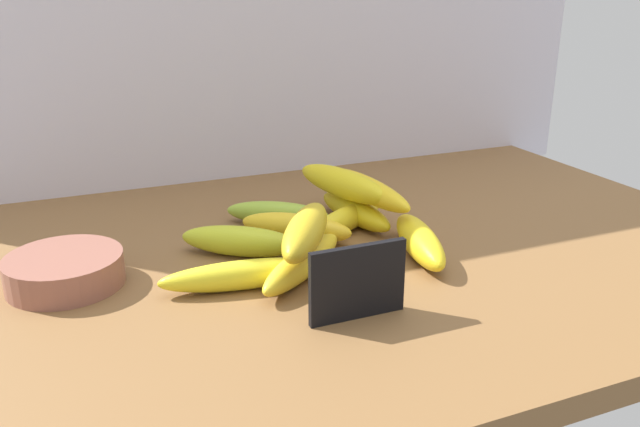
{
  "coord_description": "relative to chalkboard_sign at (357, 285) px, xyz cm",
  "views": [
    {
      "loc": [
        -37.51,
        -73.76,
        37.65
      ],
      "look_at": [
        -5.94,
        1.35,
        8.0
      ],
      "focal_mm": 36.53,
      "sensor_mm": 36.0,
      "label": 1
    }
  ],
  "objects": [
    {
      "name": "banana_1",
      "position": [
        14.78,
        11.7,
        -1.74
      ],
      "size": [
        8.3,
        17.63,
        4.23
      ],
      "primitive_type": "ellipsoid",
      "rotation": [
        0.0,
        0.0,
        1.32
      ],
      "color": "yellow",
      "rests_on": "counter_top"
    },
    {
      "name": "banana_3",
      "position": [
        -6.84,
        20.9,
        -1.84
      ],
      "size": [
        15.74,
        12.7,
        4.03
      ],
      "primitive_type": "ellipsoid",
      "rotation": [
        0.0,
        0.0,
        2.53
      ],
      "color": "gold",
      "rests_on": "counter_top"
    },
    {
      "name": "banana_5",
      "position": [
        12.25,
        25.93,
        -1.94
      ],
      "size": [
        6.27,
        17.17,
        3.83
      ],
      "primitive_type": "ellipsoid",
      "rotation": [
        0.0,
        0.0,
        1.72
      ],
      "color": "yellow",
      "rests_on": "counter_top"
    },
    {
      "name": "counter_top",
      "position": [
        9.67,
        17.77,
        -5.36
      ],
      "size": [
        110.0,
        76.0,
        3.0
      ],
      "primitive_type": "cube",
      "color": "brown",
      "rests_on": "ground"
    },
    {
      "name": "banana_8",
      "position": [
        -1.22,
        11.87,
        2.03
      ],
      "size": [
        12.99,
        16.65,
        4.38
      ],
      "primitive_type": "ellipsoid",
      "rotation": [
        0.0,
        0.0,
        4.13
      ],
      "color": "gold",
      "rests_on": "banana_6"
    },
    {
      "name": "banana_7",
      "position": [
        9.3,
        23.63,
        -2.09
      ],
      "size": [
        16.33,
        11.31,
        3.53
      ],
      "primitive_type": "ellipsoid",
      "rotation": [
        0.0,
        0.0,
        0.51
      ],
      "color": "yellow",
      "rests_on": "counter_top"
    },
    {
      "name": "banana_2",
      "position": [
        1.36,
        29.72,
        -2.07
      ],
      "size": [
        14.91,
        11.74,
        3.56
      ],
      "primitive_type": "ellipsoid",
      "rotation": [
        0.0,
        0.0,
        2.54
      ],
      "color": "#93B734",
      "rests_on": "counter_top"
    },
    {
      "name": "banana_0",
      "position": [
        -9.21,
        11.36,
        -2.1
      ],
      "size": [
        20.27,
        6.25,
        3.52
      ],
      "primitive_type": "ellipsoid",
      "rotation": [
        0.0,
        0.0,
        3.0
      ],
      "color": "yellow",
      "rests_on": "counter_top"
    },
    {
      "name": "banana_9",
      "position": [
        10.88,
        27.33,
        2.11
      ],
      "size": [
        9.44,
        19.51,
        4.26
      ],
      "primitive_type": "ellipsoid",
      "rotation": [
        0.0,
        0.0,
        1.85
      ],
      "color": "yellow",
      "rests_on": "banana_5"
    },
    {
      "name": "banana_10",
      "position": [
        13.35,
        24.5,
        1.79
      ],
      "size": [
        5.93,
        21.0,
        3.62
      ],
      "primitive_type": "ellipsoid",
      "rotation": [
        0.0,
        0.0,
        1.68
      ],
      "color": "yellow",
      "rests_on": "banana_5"
    },
    {
      "name": "banana_6",
      "position": [
        -1.66,
        11.74,
        -2.01
      ],
      "size": [
        16.32,
        14.97,
        3.7
      ],
      "primitive_type": "ellipsoid",
      "rotation": [
        0.0,
        0.0,
        3.86
      ],
      "color": "yellow",
      "rests_on": "counter_top"
    },
    {
      "name": "chalkboard_sign",
      "position": [
        0.0,
        0.0,
        0.0
      ],
      "size": [
        11.0,
        1.8,
        8.4
      ],
      "color": "black",
      "rests_on": "counter_top"
    },
    {
      "name": "banana_4",
      "position": [
        1.67,
        22.88,
        -1.89
      ],
      "size": [
        14.78,
        13.43,
        3.93
      ],
      "primitive_type": "ellipsoid",
      "rotation": [
        0.0,
        0.0,
        5.58
      ],
      "color": "yellow",
      "rests_on": "counter_top"
    },
    {
      "name": "fruit_bowl",
      "position": [
        -28.6,
        20.58,
        -1.98
      ],
      "size": [
        13.73,
        13.73,
        3.76
      ],
      "primitive_type": "cylinder",
      "color": "#915849",
      "rests_on": "counter_top"
    }
  ]
}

